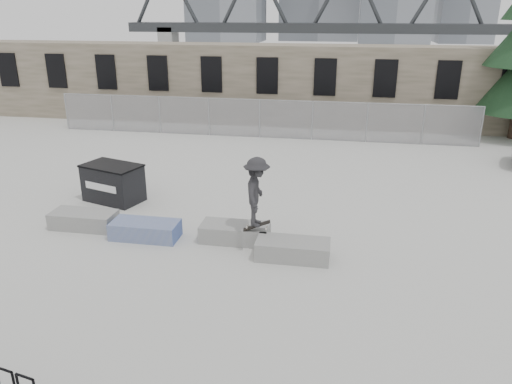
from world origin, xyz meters
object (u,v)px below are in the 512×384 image
planter_center_left (145,229)px  planter_center_right (235,232)px  dumpster (113,183)px  planter_far_left (84,219)px  skateboarder (257,192)px  planter_offset (293,249)px

planter_center_left → planter_center_right: size_ratio=1.00×
planter_center_right → dumpster: (-4.93, 2.44, 0.39)m
planter_center_left → planter_far_left: bearing=170.3°
planter_center_left → skateboarder: size_ratio=0.93×
planter_far_left → planter_center_right: bearing=-1.1°
planter_far_left → dumpster: 2.38m
planter_center_left → planter_offset: bearing=-6.5°
planter_center_left → planter_offset: 4.49m
planter_center_left → skateboarder: bearing=-0.0°
planter_far_left → planter_center_left: 2.21m
planter_center_left → planter_center_right: bearing=6.0°
planter_far_left → planter_center_right: 4.85m
dumpster → skateboarder: size_ratio=1.06×
skateboarder → planter_center_left: bearing=86.5°
planter_far_left → planter_center_right: (4.85, -0.09, 0.00)m
planter_far_left → planter_offset: (6.64, -0.88, 0.00)m
dumpster → skateboarder: skateboarder is taller
planter_center_right → dumpster: size_ratio=0.87×
planter_far_left → skateboarder: (5.55, -0.38, 1.40)m
planter_center_left → planter_offset: (4.46, -0.51, 0.00)m
planter_offset → planter_center_right: bearing=156.3°
planter_center_right → skateboarder: 1.59m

